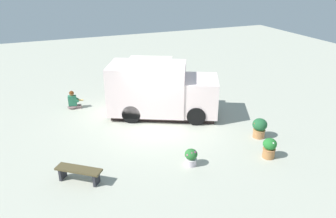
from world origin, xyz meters
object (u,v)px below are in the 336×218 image
(planter_flowering_far, at_px, (260,127))
(planter_flowering_side, at_px, (269,148))
(plaza_bench, at_px, (79,172))
(food_truck, at_px, (160,92))
(planter_flowering_near, at_px, (191,157))
(person_customer, at_px, (73,101))

(planter_flowering_far, bearing_deg, planter_flowering_side, 66.77)
(planter_flowering_side, bearing_deg, plaza_bench, -9.18)
(plaza_bench, bearing_deg, food_truck, -137.31)
(food_truck, relative_size, planter_flowering_side, 6.99)
(planter_flowering_far, height_order, planter_flowering_side, planter_flowering_far)
(plaza_bench, bearing_deg, planter_flowering_near, 172.77)
(planter_flowering_near, height_order, plaza_bench, planter_flowering_near)
(planter_flowering_near, bearing_deg, food_truck, -97.23)
(planter_flowering_side, bearing_deg, planter_flowering_far, -113.23)
(person_customer, bearing_deg, plaza_bench, 84.12)
(food_truck, xyz_separation_m, planter_flowering_side, (-2.21, 4.88, -0.72))
(food_truck, relative_size, person_customer, 5.94)
(person_customer, bearing_deg, planter_flowering_near, 114.54)
(planter_flowering_near, bearing_deg, person_customer, -65.46)
(food_truck, height_order, plaza_bench, food_truck)
(food_truck, bearing_deg, planter_flowering_near, 82.77)
(planter_flowering_far, height_order, plaza_bench, planter_flowering_far)
(person_customer, height_order, planter_flowering_far, person_customer)
(person_customer, height_order, planter_flowering_side, person_customer)
(person_customer, relative_size, planter_flowering_near, 1.44)
(planter_flowering_far, bearing_deg, food_truck, -51.12)
(person_customer, bearing_deg, food_truck, 147.52)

